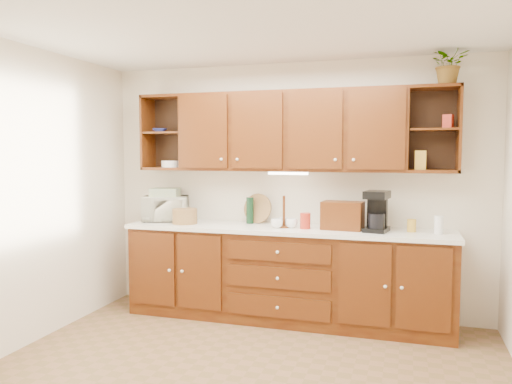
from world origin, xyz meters
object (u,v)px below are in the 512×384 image
Objects in this scene: bread_box at (343,215)px; coffee_maker at (377,212)px; microwave at (165,209)px; potted_plant at (449,64)px.

coffee_maker is (0.32, -0.03, 0.05)m from bread_box.
microwave is 3.17m from potted_plant.
potted_plant is at bearing -20.26° from microwave.
potted_plant reaches higher than microwave.
bread_box reaches higher than microwave.
bread_box is 0.33m from coffee_maker.
bread_box is at bearing -174.01° from coffee_maker.
microwave is at bearing -179.91° from potted_plant.
coffee_maker is 1.05× the size of potted_plant.
potted_plant is at bearing 9.28° from bread_box.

